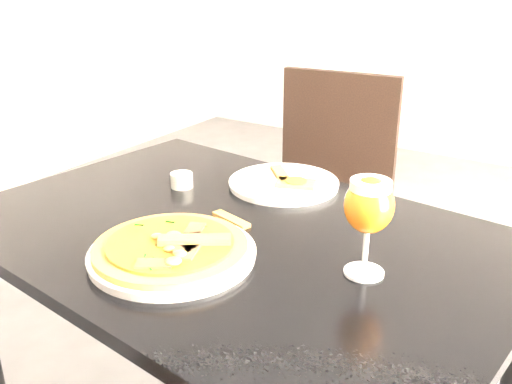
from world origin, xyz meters
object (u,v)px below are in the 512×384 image
Objects in this scene: dining_table at (232,266)px; chair_far at (323,201)px; pizza at (171,246)px; beer_glass at (369,206)px.

chair_far reaches higher than dining_table.
pizza is at bearing -91.22° from dining_table.
beer_glass reaches higher than pizza.
dining_table is 1.36× the size of chair_far.
dining_table is 0.21m from pizza.
chair_far reaches higher than pizza.
chair_far is (-0.14, 0.75, -0.14)m from dining_table.
dining_table is at bearing -84.69° from chair_far.
beer_glass is at bearing 23.74° from pizza.
beer_glass is at bearing -64.70° from chair_far.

